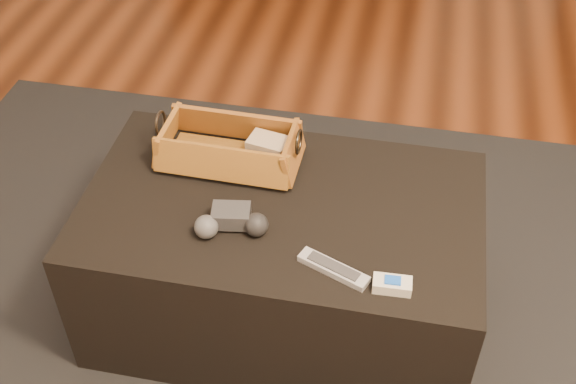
% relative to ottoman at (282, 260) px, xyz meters
% --- Properties ---
extents(floor, '(5.00, 5.50, 0.01)m').
position_rel_ottoman_xyz_m(floor, '(0.14, -0.09, -0.23)').
color(floor, brown).
rests_on(floor, ground).
extents(area_rug, '(2.60, 2.00, 0.01)m').
position_rel_ottoman_xyz_m(area_rug, '(-0.00, -0.05, -0.22)').
color(area_rug, black).
rests_on(area_rug, floor).
extents(ottoman, '(1.00, 0.60, 0.42)m').
position_rel_ottoman_xyz_m(ottoman, '(0.00, 0.00, 0.00)').
color(ottoman, black).
rests_on(ottoman, area_rug).
extents(tv_remote, '(0.20, 0.06, 0.02)m').
position_rel_ottoman_xyz_m(tv_remote, '(-0.19, 0.12, 0.23)').
color(tv_remote, black).
rests_on(tv_remote, wicker_basket).
extents(cloth_bundle, '(0.11, 0.09, 0.06)m').
position_rel_ottoman_xyz_m(cloth_bundle, '(-0.07, 0.16, 0.25)').
color(cloth_bundle, tan).
rests_on(cloth_bundle, wicker_basket).
extents(wicker_basket, '(0.38, 0.20, 0.13)m').
position_rel_ottoman_xyz_m(wicker_basket, '(-0.17, 0.13, 0.25)').
color(wicker_basket, '#A16924').
rests_on(wicker_basket, ottoman).
extents(game_controller, '(0.18, 0.12, 0.06)m').
position_rel_ottoman_xyz_m(game_controller, '(-0.10, -0.12, 0.24)').
color(game_controller, '#2D2D30').
rests_on(game_controller, ottoman).
extents(silver_remote, '(0.17, 0.10, 0.02)m').
position_rel_ottoman_xyz_m(silver_remote, '(0.16, -0.20, 0.22)').
color(silver_remote, '#B5B6BD').
rests_on(silver_remote, ottoman).
extents(cream_gadget, '(0.09, 0.05, 0.03)m').
position_rel_ottoman_xyz_m(cream_gadget, '(0.29, -0.22, 0.22)').
color(cream_gadget, beige).
rests_on(cream_gadget, ottoman).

